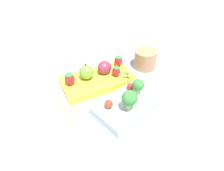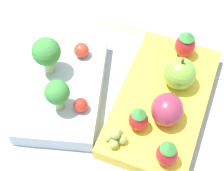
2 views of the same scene
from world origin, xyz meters
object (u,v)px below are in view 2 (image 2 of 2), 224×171
object	(u,v)px
cherry_tomato_1	(81,105)
strawberry_2	(185,44)
bento_box_savoury	(63,89)
apple	(180,73)
broccoli_floret_0	(47,53)
broccoli_floret_1	(57,93)
strawberry_0	(167,153)
cherry_tomato_0	(81,50)
chopsticks_pair	(151,34)
bento_box_fruit	(162,101)
grape_cluster	(115,137)
plum	(167,109)
strawberry_1	(138,119)

from	to	relation	value
cherry_tomato_1	strawberry_2	bearing A→B (deg)	-41.42
bento_box_savoury	apple	bearing A→B (deg)	-73.96
bento_box_savoury	broccoli_floret_0	xyz separation A→B (m)	(0.02, 0.02, 0.05)
broccoli_floret_1	strawberry_0	size ratio (longest dim) A/B	1.23
apple	bento_box_savoury	bearing A→B (deg)	106.04
cherry_tomato_1	cherry_tomato_0	bearing A→B (deg)	16.97
broccoli_floret_0	chopsticks_pair	size ratio (longest dim) A/B	0.30
bento_box_fruit	strawberry_2	xyz separation A→B (m)	(0.09, -0.02, 0.03)
broccoli_floret_0	grape_cluster	world-z (taller)	broccoli_floret_0
cherry_tomato_1	plum	world-z (taller)	plum
strawberry_2	chopsticks_pair	world-z (taller)	strawberry_2
broccoli_floret_0	broccoli_floret_1	bearing A→B (deg)	-148.07
cherry_tomato_1	broccoli_floret_0	bearing A→B (deg)	50.80
strawberry_2	grape_cluster	size ratio (longest dim) A/B	1.50
strawberry_0	grape_cluster	size ratio (longest dim) A/B	1.34
plum	grape_cluster	xyz separation A→B (m)	(-0.05, 0.06, -0.01)
strawberry_1	bento_box_fruit	bearing A→B (deg)	-23.63
broccoli_floret_1	cherry_tomato_0	xyz separation A→B (m)	(0.10, -0.00, -0.02)
grape_cluster	chopsticks_pair	bearing A→B (deg)	-1.33
cherry_tomato_1	strawberry_2	xyz separation A→B (m)	(0.14, -0.12, 0.01)
strawberry_0	strawberry_1	bearing A→B (deg)	48.92
plum	strawberry_0	bearing A→B (deg)	-169.98
broccoli_floret_0	cherry_tomato_1	world-z (taller)	broccoli_floret_0
strawberry_0	bento_box_savoury	bearing A→B (deg)	64.86
cherry_tomato_0	plum	size ratio (longest dim) A/B	0.49
bento_box_savoury	chopsticks_pair	distance (m)	0.18
cherry_tomato_0	apple	xyz separation A→B (m)	(-0.01, -0.15, 0.01)
bento_box_savoury	strawberry_2	xyz separation A→B (m)	(0.10, -0.16, 0.03)
broccoli_floret_1	cherry_tomato_1	xyz separation A→B (m)	(0.00, -0.03, -0.02)
strawberry_2	grape_cluster	bearing A→B (deg)	159.38
cherry_tomato_0	strawberry_2	bearing A→B (deg)	-73.33
plum	grape_cluster	bearing A→B (deg)	131.50
apple	strawberry_0	xyz separation A→B (m)	(-0.12, -0.00, -0.00)
bento_box_fruit	cherry_tomato_1	bearing A→B (deg)	115.76
cherry_tomato_0	cherry_tomato_1	size ratio (longest dim) A/B	1.14
broccoli_floret_0	chopsticks_pair	distance (m)	0.19
cherry_tomato_0	grape_cluster	size ratio (longest dim) A/B	0.73
bento_box_savoury	strawberry_0	world-z (taller)	strawberry_0
apple	chopsticks_pair	size ratio (longest dim) A/B	0.26
bento_box_savoury	strawberry_2	bearing A→B (deg)	-57.26
apple	grape_cluster	distance (m)	0.13
bento_box_fruit	plum	world-z (taller)	plum
strawberry_2	strawberry_1	bearing A→B (deg)	164.24
chopsticks_pair	broccoli_floret_1	bearing A→B (deg)	154.07
cherry_tomato_0	bento_box_savoury	bearing A→B (deg)	168.74
grape_cluster	chopsticks_pair	world-z (taller)	grape_cluster
plum	chopsticks_pair	size ratio (longest dim) A/B	0.22
broccoli_floret_1	plum	distance (m)	0.15
bento_box_savoury	cherry_tomato_1	world-z (taller)	cherry_tomato_1
bento_box_fruit	chopsticks_pair	distance (m)	0.14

